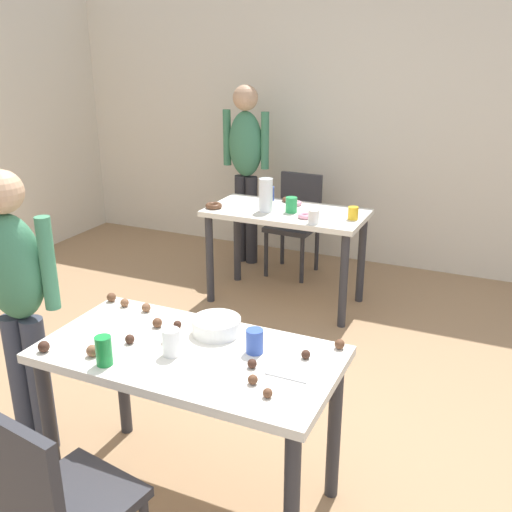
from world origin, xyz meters
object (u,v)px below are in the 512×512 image
dining_table_near (190,373)px  dining_table_far (286,225)px  person_girl_near (17,293)px  mixing_bowl (217,326)px  pitcher_far (266,195)px  soda_can (104,351)px  chair_near_table (53,501)px  chair_far_table (296,217)px  person_adult_far (246,159)px

dining_table_near → dining_table_far: (-0.42, 2.17, -0.01)m
dining_table_near → person_girl_near: (-0.91, -0.02, 0.21)m
mixing_bowl → pitcher_far: 1.99m
soda_can → chair_near_table: bearing=-76.3°
dining_table_near → soda_can: bearing=-136.4°
pitcher_far → soda_can: bearing=-82.5°
soda_can → chair_far_table: bearing=96.3°
person_adult_far → pitcher_far: (0.53, -0.78, -0.10)m
pitcher_far → dining_table_far: bearing=31.4°
dining_table_near → pitcher_far: 2.17m
chair_near_table → person_adult_far: person_adult_far is taller
person_adult_far → pitcher_far: bearing=-55.7°
dining_table_far → mixing_bowl: (0.45, -1.98, 0.15)m
dining_table_near → dining_table_far: 2.21m
chair_far_table → person_girl_near: 2.89m
soda_can → person_girl_near: bearing=162.2°
dining_table_near → soda_can: soda_can is taller
person_adult_far → soda_can: person_adult_far is taller
person_girl_near → chair_near_table: bearing=-41.1°
chair_near_table → person_adult_far: (-0.95, 3.56, 0.48)m
person_girl_near → soda_can: 0.70m
dining_table_far → person_adult_far: bearing=133.8°
dining_table_near → person_adult_far: (-1.08, 2.86, 0.33)m
person_adult_far → soda_can: 3.21m
person_adult_far → soda_can: bearing=-74.9°
soda_can → pitcher_far: (-0.31, 2.32, 0.06)m
dining_table_far → person_adult_far: size_ratio=0.75×
soda_can → pitcher_far: size_ratio=0.49×
dining_table_near → person_adult_far: size_ratio=0.78×
dining_table_far → mixing_bowl: mixing_bowl is taller
pitcher_far → chair_far_table: bearing=92.3°
chair_near_table → pitcher_far: bearing=98.6°
dining_table_far → pitcher_far: (-0.14, -0.08, 0.24)m
chair_far_table → chair_near_table: bearing=-82.7°
person_girl_near → person_adult_far: bearing=93.5°
chair_far_table → dining_table_far: bearing=-75.9°
person_girl_near → soda_can: size_ratio=11.78×
chair_far_table → dining_table_near: bearing=-78.4°
chair_far_table → pitcher_far: bearing=-87.7°
person_adult_far → mixing_bowl: (1.12, -2.67, -0.19)m
chair_far_table → soda_can: (0.34, -3.06, 0.31)m
pitcher_far → person_girl_near: bearing=-99.6°
mixing_bowl → dining_table_near: bearing=-100.3°
dining_table_near → chair_near_table: (-0.13, -0.70, -0.14)m
pitcher_far → person_adult_far: bearing=124.3°
mixing_bowl → soda_can: (-0.28, -0.42, 0.03)m
mixing_bowl → soda_can: size_ratio=1.76×
dining_table_near → chair_near_table: 0.72m
person_girl_near → mixing_bowl: person_girl_near is taller
mixing_bowl → pitcher_far: size_ratio=0.86×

